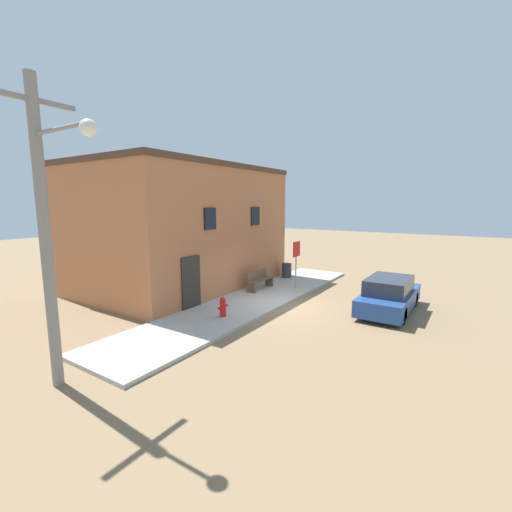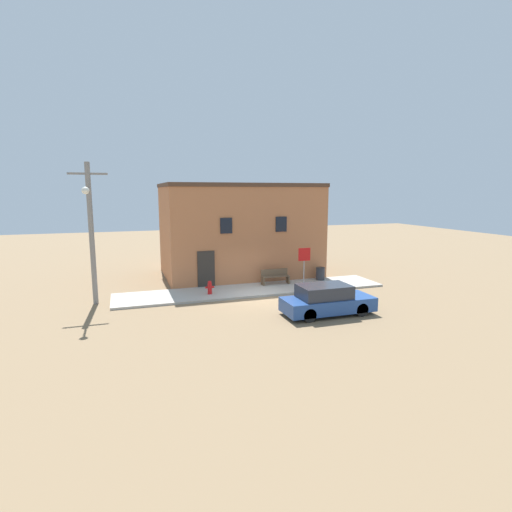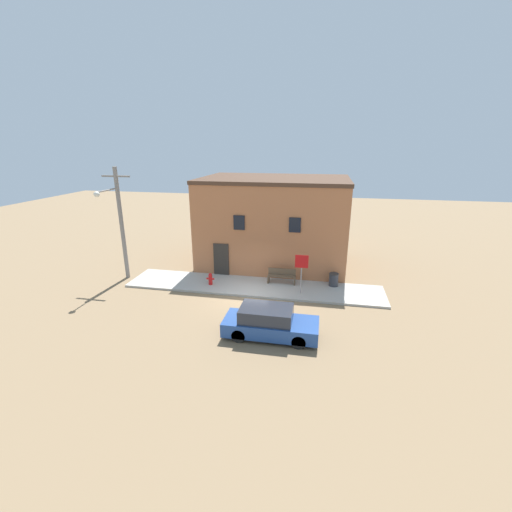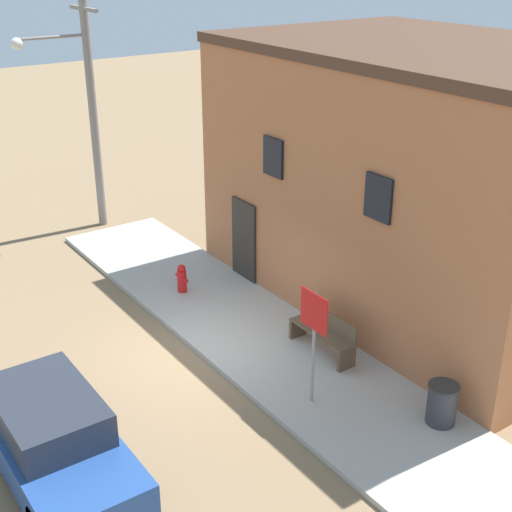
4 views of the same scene
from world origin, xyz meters
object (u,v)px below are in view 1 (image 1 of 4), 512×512
Objects in this scene: trash_bin at (287,270)px; utility_pole at (47,225)px; stop_sign at (296,255)px; fire_hydrant at (223,307)px; bench at (260,280)px; parked_car at (389,295)px.

trash_bin is 13.46m from utility_pole.
stop_sign reaches higher than trash_bin.
stop_sign is (5.43, -0.27, 1.26)m from fire_hydrant.
bench is 3.11m from trash_bin.
utility_pole reaches higher than trash_bin.
trash_bin is 0.19× the size of parked_car.
bench is at bearing 4.82° from utility_pole.
bench is 2.14× the size of trash_bin.
fire_hydrant is at bearing -170.32° from trash_bin.
parked_car reaches higher than trash_bin.
utility_pole reaches higher than bench.
parked_car is (4.38, -4.90, 0.17)m from fire_hydrant.
bench is at bearing 14.34° from fire_hydrant.
stop_sign is 4.87m from parked_car.
parked_car is at bearing -26.91° from utility_pole.
bench reaches higher than fire_hydrant.
utility_pole is at bearing 177.66° from fire_hydrant.
stop_sign reaches higher than bench.
stop_sign is at bearing -2.80° from fire_hydrant.
parked_car is at bearing -48.20° from fire_hydrant.
parked_car is at bearing -115.38° from trash_bin.
parked_car is (0.19, -5.97, 0.09)m from bench.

